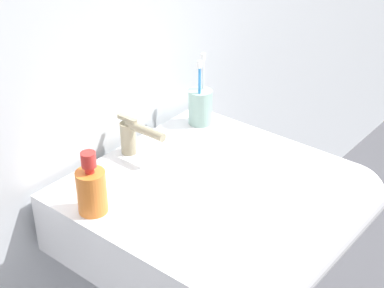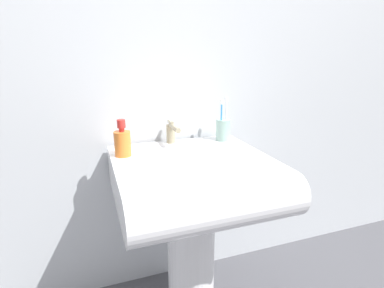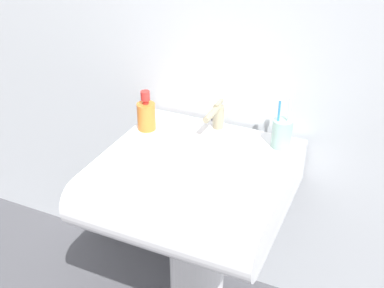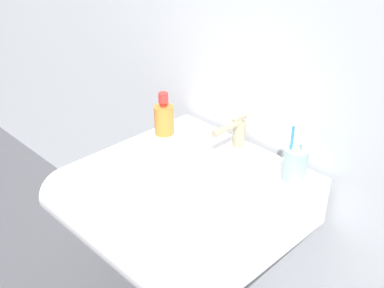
{
  "view_description": "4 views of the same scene",
  "coord_description": "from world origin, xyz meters",
  "views": [
    {
      "loc": [
        -0.91,
        -0.7,
        1.48
      ],
      "look_at": [
        -0.03,
        0.01,
        0.84
      ],
      "focal_mm": 55.0,
      "sensor_mm": 36.0,
      "label": 1
    },
    {
      "loc": [
        -0.36,
        -1.03,
        1.11
      ],
      "look_at": [
        -0.0,
        -0.01,
        0.79
      ],
      "focal_mm": 28.0,
      "sensor_mm": 36.0,
      "label": 2
    },
    {
      "loc": [
        0.52,
        -1.19,
        1.54
      ],
      "look_at": [
        -0.03,
        0.02,
        0.77
      ],
      "focal_mm": 45.0,
      "sensor_mm": 36.0,
      "label": 3
    },
    {
      "loc": [
        0.82,
        -0.81,
        1.48
      ],
      "look_at": [
        -0.02,
        0.02,
        0.82
      ],
      "focal_mm": 45.0,
      "sensor_mm": 36.0,
      "label": 4
    }
  ],
  "objects": [
    {
      "name": "toothbrush_cup",
      "position": [
        0.22,
        0.18,
        0.79
      ],
      "size": [
        0.06,
        0.06,
        0.2
      ],
      "color": "#99BFB2",
      "rests_on": "sink_basin"
    },
    {
      "name": "faucet",
      "position": [
        -0.02,
        0.2,
        0.79
      ],
      "size": [
        0.04,
        0.14,
        0.1
      ],
      "color": "tan",
      "rests_on": "sink_basin"
    },
    {
      "name": "sink_basin",
      "position": [
        0.0,
        -0.06,
        0.66
      ],
      "size": [
        0.59,
        0.59,
        0.15
      ],
      "color": "white",
      "rests_on": "sink_pedestal"
    },
    {
      "name": "soap_bottle",
      "position": [
        -0.24,
        0.11,
        0.79
      ],
      "size": [
        0.06,
        0.06,
        0.14
      ],
      "color": "orange",
      "rests_on": "sink_basin"
    }
  ]
}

